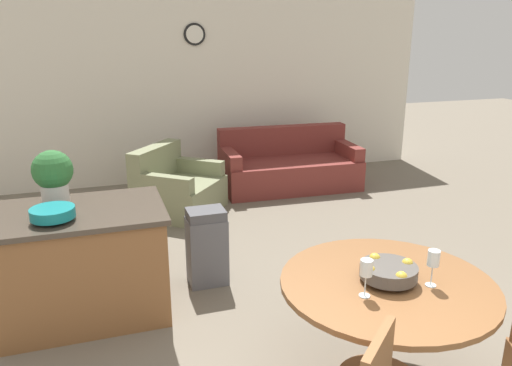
# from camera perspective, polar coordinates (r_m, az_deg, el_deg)

# --- Properties ---
(wall_back) EXTENTS (8.00, 0.09, 2.70)m
(wall_back) POSITION_cam_1_polar(r_m,az_deg,el_deg) (7.45, -9.83, 10.45)
(wall_back) COLOR silver
(wall_back) RESTS_ON ground_plane
(dining_table) EXTENTS (1.29, 1.29, 0.74)m
(dining_table) POSITION_cam_1_polar(r_m,az_deg,el_deg) (3.22, 14.58, -13.47)
(dining_table) COLOR brown
(dining_table) RESTS_ON ground_plane
(fruit_bowl) EXTENTS (0.34, 0.34, 0.13)m
(fruit_bowl) POSITION_cam_1_polar(r_m,az_deg,el_deg) (3.11, 14.90, -9.70)
(fruit_bowl) COLOR #4C4742
(fruit_bowl) RESTS_ON dining_table
(wine_glass_left) EXTENTS (0.07, 0.07, 0.23)m
(wine_glass_left) POSITION_cam_1_polar(r_m,az_deg,el_deg) (2.87, 12.50, -9.61)
(wine_glass_left) COLOR silver
(wine_glass_left) RESTS_ON dining_table
(wine_glass_right) EXTENTS (0.07, 0.07, 0.23)m
(wine_glass_right) POSITION_cam_1_polar(r_m,az_deg,el_deg) (3.09, 19.62, -8.26)
(wine_glass_right) COLOR silver
(wine_glass_right) RESTS_ON dining_table
(kitchen_island) EXTENTS (1.28, 0.86, 0.88)m
(kitchen_island) POSITION_cam_1_polar(r_m,az_deg,el_deg) (4.15, -19.14, -8.64)
(kitchen_island) COLOR brown
(kitchen_island) RESTS_ON ground_plane
(teal_bowl) EXTENTS (0.31, 0.31, 0.10)m
(teal_bowl) POSITION_cam_1_polar(r_m,az_deg,el_deg) (3.81, -22.22, -3.20)
(teal_bowl) COLOR #147A7F
(teal_bowl) RESTS_ON kitchen_island
(potted_plant) EXTENTS (0.31, 0.31, 0.42)m
(potted_plant) POSITION_cam_1_polar(r_m,az_deg,el_deg) (4.16, -22.19, 0.94)
(potted_plant) COLOR beige
(potted_plant) RESTS_ON kitchen_island
(trash_bin) EXTENTS (0.34, 0.27, 0.69)m
(trash_bin) POSITION_cam_1_polar(r_m,az_deg,el_deg) (4.47, -5.64, -7.28)
(trash_bin) COLOR #56565B
(trash_bin) RESTS_ON ground_plane
(couch) EXTENTS (1.96, 1.00, 0.84)m
(couch) POSITION_cam_1_polar(r_m,az_deg,el_deg) (7.18, 3.74, 1.77)
(couch) COLOR maroon
(couch) RESTS_ON ground_plane
(armchair) EXTENTS (1.26, 1.27, 0.81)m
(armchair) POSITION_cam_1_polar(r_m,az_deg,el_deg) (6.26, -9.03, -0.81)
(armchair) COLOR #7A7F5B
(armchair) RESTS_ON ground_plane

